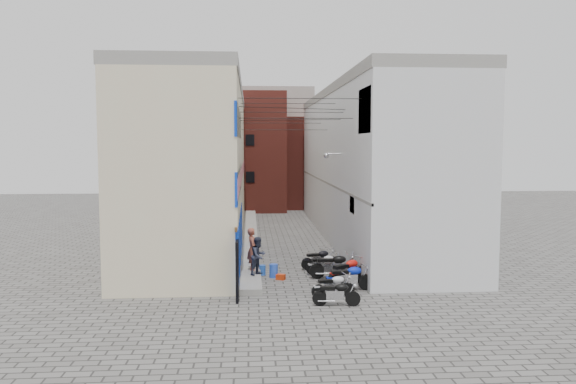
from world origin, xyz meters
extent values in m
plane|color=#555350|center=(0.00, 0.00, 0.00)|extent=(90.00, 90.00, 0.00)
cube|color=gray|center=(-2.05, 13.00, 0.12)|extent=(0.90, 26.00, 0.25)
cube|color=beige|center=(-5.00, 13.00, 4.25)|extent=(5.00, 26.00, 8.50)
cube|color=#D1757D|center=(-2.54, 13.00, 4.00)|extent=(0.10, 26.00, 0.80)
cube|color=#0B33B2|center=(-2.53, 4.90, 1.30)|extent=(0.12, 10.20, 2.40)
cube|color=#0B33B2|center=(-2.55, 4.90, 5.30)|extent=(0.10, 10.20, 4.00)
cube|color=gray|center=(-5.00, 13.00, 8.75)|extent=(5.10, 26.00, 0.50)
cube|color=black|center=(-2.52, -0.40, 1.10)|extent=(0.10, 1.20, 2.20)
cube|color=silver|center=(5.00, 13.00, 4.25)|extent=(5.00, 26.00, 8.50)
cube|color=#0B33B2|center=(2.55, 1.50, 7.00)|extent=(0.10, 2.40, 1.80)
cube|color=white|center=(2.56, 4.00, 3.00)|extent=(0.08, 1.00, 0.70)
cylinder|color=#B2B2B7|center=(2.15, 7.00, 5.20)|extent=(0.80, 0.06, 0.06)
sphere|color=#B2B2B7|center=(1.75, 7.00, 5.10)|extent=(0.28, 0.28, 0.28)
cube|color=gray|center=(5.00, 13.00, 8.75)|extent=(5.10, 26.00, 0.50)
cube|color=gray|center=(2.54, 13.00, 3.40)|extent=(0.10, 26.00, 0.12)
cube|color=maroon|center=(-2.00, 28.00, 5.00)|extent=(6.00, 6.00, 10.00)
cube|color=maroon|center=(3.00, 30.00, 4.00)|extent=(5.00, 6.00, 8.00)
cube|color=gray|center=(0.00, 34.00, 5.50)|extent=(8.00, 5.00, 11.00)
cube|color=black|center=(0.00, 25.20, 1.20)|extent=(2.00, 0.30, 2.40)
cylinder|color=black|center=(0.00, 2.00, 7.50)|extent=(5.20, 0.02, 0.02)
cylinder|color=black|center=(0.00, 4.00, 6.80)|extent=(5.20, 0.02, 0.02)
cylinder|color=black|center=(0.00, 6.50, 7.20)|extent=(5.20, 0.02, 0.02)
cylinder|color=black|center=(0.00, 9.00, 7.80)|extent=(5.20, 0.02, 0.02)
cylinder|color=black|center=(0.00, 12.00, 6.50)|extent=(5.20, 0.02, 0.02)
cylinder|color=black|center=(0.00, 15.00, 7.00)|extent=(5.20, 0.02, 0.02)
cylinder|color=black|center=(0.00, 5.00, 7.30)|extent=(5.65, 2.07, 0.02)
cylinder|color=black|center=(0.00, 8.00, 6.90)|extent=(5.80, 1.58, 0.02)
imported|color=#9A4C38|center=(-1.95, 3.32, 1.17)|extent=(0.48, 0.69, 1.83)
imported|color=#2C3042|center=(-1.70, 2.41, 1.04)|extent=(0.96, 0.98, 1.59)
cylinder|color=blue|center=(-1.05, 2.92, 0.29)|extent=(0.42, 0.42, 0.57)
cylinder|color=blue|center=(-1.52, 3.37, 0.22)|extent=(0.34, 0.34, 0.44)
cube|color=#B42E0C|center=(-0.77, 2.51, 0.11)|extent=(0.43, 0.39, 0.22)
camera|label=1|loc=(-2.05, -20.61, 5.68)|focal=35.00mm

